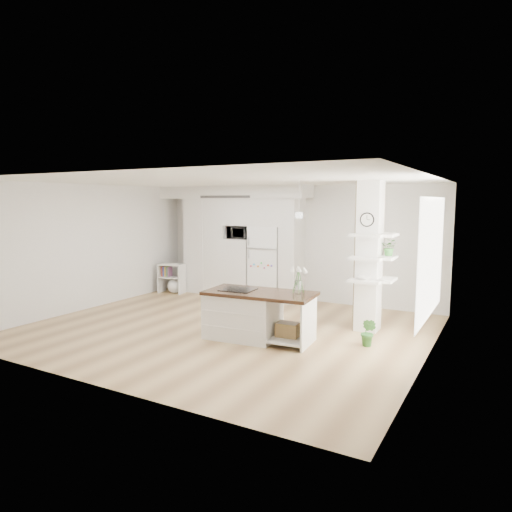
{
  "coord_description": "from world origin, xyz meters",
  "views": [
    {
      "loc": [
        4.48,
        -6.88,
        2.35
      ],
      "look_at": [
        0.14,
        0.9,
        1.26
      ],
      "focal_mm": 32.0,
      "sensor_mm": 36.0,
      "label": 1
    }
  ],
  "objects": [
    {
      "name": "floor",
      "position": [
        0.0,
        0.0,
        0.0
      ],
      "size": [
        7.0,
        6.0,
        0.01
      ],
      "primitive_type": "cube",
      "color": "tan",
      "rests_on": "ground"
    },
    {
      "name": "room",
      "position": [
        0.0,
        0.0,
        1.86
      ],
      "size": [
        7.04,
        6.04,
        2.72
      ],
      "color": "white",
      "rests_on": "ground"
    },
    {
      "name": "cabinet_wall",
      "position": [
        -1.45,
        2.67,
        1.51
      ],
      "size": [
        4.0,
        0.71,
        2.7
      ],
      "color": "silver",
      "rests_on": "floor"
    },
    {
      "name": "refrigerator",
      "position": [
        -0.53,
        2.68,
        0.88
      ],
      "size": [
        0.78,
        0.69,
        1.75
      ],
      "color": "white",
      "rests_on": "floor"
    },
    {
      "name": "column",
      "position": [
        2.38,
        1.13,
        1.35
      ],
      "size": [
        0.69,
        0.9,
        2.7
      ],
      "color": "silver",
      "rests_on": "floor"
    },
    {
      "name": "window",
      "position": [
        3.48,
        0.3,
        1.5
      ],
      "size": [
        0.0,
        2.4,
        2.4
      ],
      "primitive_type": "plane",
      "rotation": [
        1.57,
        0.0,
        -1.57
      ],
      "color": "white",
      "rests_on": "room"
    },
    {
      "name": "pendant_light",
      "position": [
        1.7,
        0.15,
        2.12
      ],
      "size": [
        0.12,
        0.12,
        0.1
      ],
      "primitive_type": "cylinder",
      "color": "white",
      "rests_on": "room"
    },
    {
      "name": "kitchen_island",
      "position": [
        0.67,
        -0.29,
        0.44
      ],
      "size": [
        1.91,
        1.03,
        1.4
      ],
      "rotation": [
        0.0,
        0.0,
        0.09
      ],
      "color": "silver",
      "rests_on": "floor"
    },
    {
      "name": "bookshelf",
      "position": [
        -2.97,
        2.1,
        0.33
      ],
      "size": [
        0.69,
        0.46,
        0.75
      ],
      "rotation": [
        0.0,
        0.0,
        0.16
      ],
      "color": "silver",
      "rests_on": "floor"
    },
    {
      "name": "floor_plant_a",
      "position": [
        2.58,
        0.26,
        0.23
      ],
      "size": [
        0.32,
        0.29,
        0.47
      ],
      "primitive_type": "imported",
      "rotation": [
        0.0,
        0.0,
        -0.37
      ],
      "color": "#2E6A2A",
      "rests_on": "floor"
    },
    {
      "name": "floor_plant_b",
      "position": [
        1.97,
        2.07,
        0.24
      ],
      "size": [
        0.36,
        0.36,
        0.49
      ],
      "primitive_type": "imported",
      "rotation": [
        0.0,
        0.0,
        0.42
      ],
      "color": "#2E6A2A",
      "rests_on": "floor"
    },
    {
      "name": "microwave",
      "position": [
        -1.27,
        2.62,
        1.57
      ],
      "size": [
        0.54,
        0.37,
        0.3
      ],
      "primitive_type": "imported",
      "color": "#2D2D2D",
      "rests_on": "cabinet_wall"
    },
    {
      "name": "shelf_plant",
      "position": [
        2.63,
        1.3,
        1.52
      ],
      "size": [
        0.27,
        0.23,
        0.3
      ],
      "primitive_type": "imported",
      "color": "#2E6A2A",
      "rests_on": "column"
    },
    {
      "name": "decor_bowl",
      "position": [
        2.3,
        0.9,
        1.0
      ],
      "size": [
        0.22,
        0.22,
        0.05
      ],
      "primitive_type": "imported",
      "color": "white",
      "rests_on": "column"
    }
  ]
}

